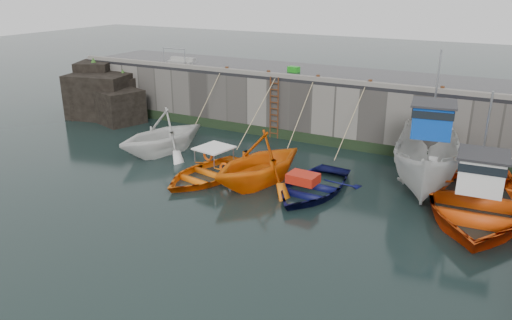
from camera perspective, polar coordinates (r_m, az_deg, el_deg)
The scene contains 24 objects.
ground at distance 17.28m, azimuth -6.78°, elevation -7.04°, with size 120.00×120.00×0.00m, color black.
quay_back at distance 27.32m, azimuth 8.29°, elevation 6.37°, with size 30.00×5.00×3.00m, color slate.
road_back at distance 27.00m, azimuth 8.46°, elevation 9.63°, with size 30.00×5.00×0.16m, color black.
kerb_back at distance 24.81m, azimuth 6.57°, elevation 9.24°, with size 30.00×0.30×0.20m, color slate.
algae_back at distance 25.36m, azimuth 6.14°, elevation 2.47°, with size 30.00×0.08×0.50m, color black.
rock_outcrop at distance 31.50m, azimuth -16.84°, elevation 7.07°, with size 5.85×4.24×3.41m.
ladder at distance 25.75m, azimuth 2.08°, elevation 5.94°, with size 0.51×0.08×3.20m.
boat_near_white at distance 24.30m, azimuth -10.55°, elevation 0.85°, with size 4.00×4.64×2.44m, color silver.
boat_near_white_rope at distance 27.06m, azimuth -5.79°, elevation 3.05°, with size 0.04×3.43×3.10m, color tan, non-canonical shape.
boat_near_blue at distance 20.93m, azimuth -5.67°, elevation -2.06°, with size 3.15×4.41×0.91m, color orange.
boat_near_blue_rope at distance 24.54m, azimuth 0.16°, elevation 1.38°, with size 0.04×4.76×3.10m, color tan, non-canonical shape.
boat_near_blacktrim at distance 20.28m, azimuth 0.33°, elevation -2.69°, with size 4.06×4.71×2.48m, color orange.
boat_near_blacktrim_rope at distance 23.86m, azimuth 5.12°, elevation 0.75°, with size 0.04×4.33×3.10m, color tan, non-canonical shape.
boat_near_navy at distance 19.66m, azimuth 6.37°, elevation -3.58°, with size 3.30×4.62×0.96m, color #090B3B.
boat_near_navy_rope at distance 23.26m, azimuth 10.22°, elevation -0.01°, with size 0.04×4.12×3.10m, color tan, non-canonical shape.
boat_far_white at distance 20.90m, azimuth 19.02°, elevation 0.07°, with size 3.45×7.01×5.59m.
boat_far_orange at distance 19.21m, azimuth 23.86°, elevation -4.28°, with size 5.60×7.50×4.48m.
fish_crate at distance 27.10m, azimuth 4.33°, elevation 10.31°, with size 0.59×0.38×0.29m, color #1C921A.
railing at distance 30.01m, azimuth -8.55°, elevation 11.18°, with size 1.60×1.05×1.00m.
bollard_a at distance 27.11m, azimuth -3.33°, elevation 10.32°, with size 0.18×0.18×0.28m, color #3F1E0F.
bollard_b at distance 25.91m, azimuth 1.45°, elevation 9.90°, with size 0.18×0.18×0.28m, color #3F1E0F.
bollard_c at distance 24.82m, azimuth 7.09°, elevation 9.32°, with size 0.18×0.18×0.28m, color #3F1E0F.
bollard_d at distance 24.02m, azimuth 12.92°, elevation 8.62°, with size 0.18×0.18×0.28m, color #3F1E0F.
bollard_e at distance 23.39m, azimuth 20.52°, elevation 7.57°, with size 0.18×0.18×0.28m, color #3F1E0F.
Camera 1 is at (9.06, -12.50, 7.78)m, focal length 35.00 mm.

